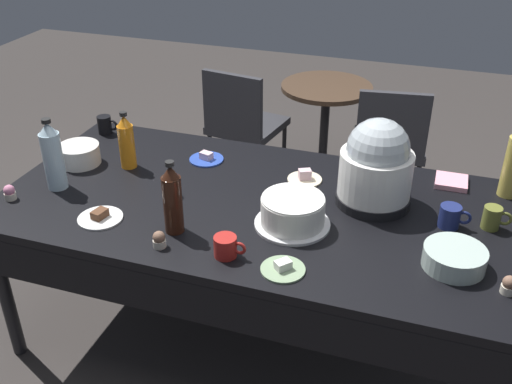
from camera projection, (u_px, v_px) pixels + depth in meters
ground at (256, 333)px, 2.91m from camera, size 9.00×9.00×0.00m
potluck_table at (256, 214)px, 2.57m from camera, size 2.20×1.10×0.75m
frosted_layer_cake at (293, 212)px, 2.35m from camera, size 0.31×0.31×0.13m
slow_cooker at (376, 166)px, 2.45m from camera, size 0.32×0.32×0.38m
glass_salad_bowl at (454, 258)px, 2.13m from camera, size 0.23×0.23×0.08m
ceramic_snack_bowl at (79, 154)px, 2.83m from camera, size 0.20×0.20×0.09m
dessert_plate_white at (100, 217)px, 2.42m from camera, size 0.18×0.18×0.04m
dessert_plate_sage at (283, 268)px, 2.12m from camera, size 0.16×0.16×0.04m
dessert_plate_cream at (305, 178)px, 2.70m from camera, size 0.16×0.16×0.05m
dessert_plate_cobalt at (206, 158)px, 2.88m from camera, size 0.17×0.17×0.04m
cupcake_vanilla at (174, 189)px, 2.57m from camera, size 0.05×0.05×0.07m
cupcake_mint at (10, 193)px, 2.54m from camera, size 0.05×0.05×0.07m
cupcake_cocoa at (509, 285)px, 2.00m from camera, size 0.05×0.05×0.07m
cupcake_berry at (159, 240)px, 2.24m from camera, size 0.05×0.05×0.07m
soda_bottle_cola at (172, 200)px, 2.28m from camera, size 0.08×0.08×0.31m
soda_bottle_water at (53, 156)px, 2.57m from camera, size 0.09×0.09×0.33m
soda_bottle_orange_juice at (126, 142)px, 2.76m from camera, size 0.07×0.07×0.28m
coffee_mug_navy at (450, 216)px, 2.35m from camera, size 0.13×0.08×0.09m
coffee_mug_black at (105, 125)px, 3.13m from camera, size 0.11×0.07×0.10m
coffee_mug_olive at (493, 218)px, 2.34m from camera, size 0.11×0.07×0.09m
coffee_mug_red at (226, 247)px, 2.18m from camera, size 0.12×0.09×0.08m
paper_napkin_stack at (451, 182)px, 2.67m from camera, size 0.14×0.14×0.02m
maroon_chair_left at (242, 120)px, 3.96m from camera, size 0.51×0.51×0.85m
maroon_chair_right at (389, 140)px, 3.69m from camera, size 0.50×0.50×0.85m
round_cafe_table at (325, 117)px, 3.99m from camera, size 0.60×0.60×0.72m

